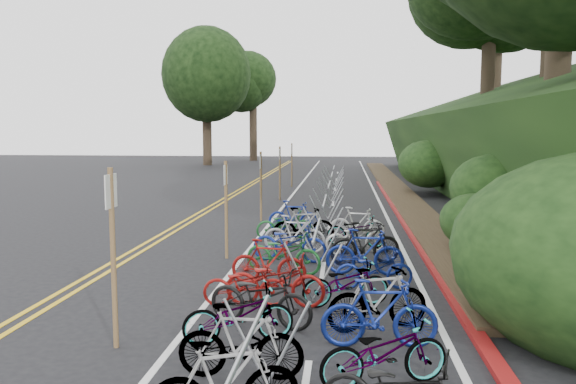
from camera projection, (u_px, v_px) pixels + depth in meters
name	position (u px, v px, depth m)	size (l,w,h in m)	color
ground	(131.00, 325.00, 9.49)	(120.00, 120.00, 0.00)	black
road_markings	(258.00, 225.00, 19.41)	(7.47, 80.00, 0.01)	gold
red_curb	(401.00, 217.00, 20.79)	(0.25, 28.00, 0.10)	maroon
embankment	(542.00, 145.00, 26.75)	(14.30, 48.14, 9.11)	black
bike_rack_front	(251.00, 362.00, 5.94)	(1.14, 2.67, 1.16)	#9B9FA6
bike_racks_rest	(329.00, 192.00, 21.96)	(1.14, 23.00, 1.17)	#9B9FA6
signpost_near	(113.00, 246.00, 8.33)	(0.08, 0.40, 2.73)	brown
signposts_rest	(272.00, 175.00, 23.12)	(0.08, 18.40, 2.50)	brown
bike_front	(245.00, 285.00, 10.44)	(1.57, 0.55, 0.82)	maroon
bike_valet	(317.00, 263.00, 11.79)	(3.40, 13.74, 1.09)	slate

